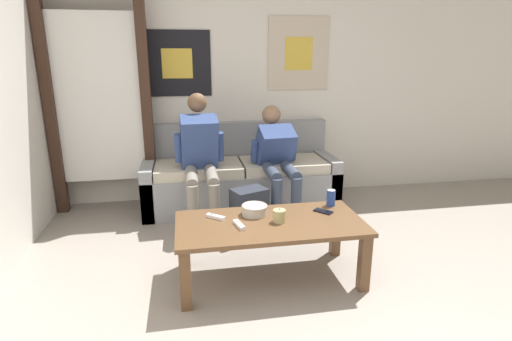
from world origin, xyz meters
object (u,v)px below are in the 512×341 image
Objects in this scene: person_seated_teen at (277,158)px; game_controller_near_right at (216,217)px; game_controller_near_left at (239,225)px; backpack at (250,214)px; pillar_candle at (279,216)px; ceramic_bowl at (254,209)px; person_seated_adult at (200,156)px; drink_can_blue at (331,198)px; couch at (240,179)px; cell_phone at (323,211)px; coffee_table at (270,231)px.

game_controller_near_right is at bearing -123.65° from person_seated_teen.
backpack is at bearing 75.26° from game_controller_near_left.
pillar_candle reaches higher than backpack.
person_seated_adult is at bearing 108.86° from ceramic_bowl.
drink_can_blue is at bearing 7.33° from ceramic_bowl.
couch is 1.40m from drink_can_blue.
cell_phone is (-0.10, -0.12, -0.06)m from drink_can_blue.
game_controller_near_left reaches higher than cell_phone.
person_seated_teen reaches higher than coffee_table.
game_controller_near_left is at bearing -126.43° from ceramic_bowl.
game_controller_near_left is (0.20, -1.17, -0.20)m from person_seated_adult.
backpack is 4.37× the size of pillar_candle.
couch is 1.65× the size of person_seated_adult.
drink_can_blue reaches higher than backpack.
couch reaches higher than game_controller_near_right.
drink_can_blue is (0.61, 0.08, 0.02)m from ceramic_bowl.
person_seated_teen is at bearing 102.32° from drink_can_blue.
game_controller_near_left is at bearing -169.44° from coffee_table.
game_controller_near_right is at bearing -105.00° from couch.
game_controller_near_right is (-0.43, 0.14, -0.03)m from pillar_candle.
game_controller_near_left is (-0.14, -0.19, -0.03)m from ceramic_bowl.
person_seated_adult reaches higher than backpack.
person_seated_adult is 2.75× the size of backpack.
game_controller_near_right is (-0.89, -0.10, -0.05)m from drink_can_blue.
game_controller_near_left and game_controller_near_right have the same top height.
coffee_table is 0.40m from game_controller_near_right.
game_controller_near_left is at bearing -49.06° from game_controller_near_right.
person_seated_teen is at bearing 68.17° from ceramic_bowl.
couch is 1.38m from ceramic_bowl.
person_seated_teen is at bearing 95.54° from cell_phone.
game_controller_near_left reaches higher than backpack.
couch is 1.44m from game_controller_near_right.
ceramic_bowl is at bearing 4.57° from game_controller_near_right.
couch is at bearing 106.52° from cell_phone.
pillar_candle is (0.14, -0.16, 0.00)m from ceramic_bowl.
person_seated_adult is at bearing 112.79° from pillar_candle.
person_seated_adult reaches higher than person_seated_teen.
backpack is 0.79m from cell_phone.
person_seated_adult is 1.32m from drink_can_blue.
drink_can_blue is at bearing -43.87° from person_seated_adult.
game_controller_near_left is 1.13× the size of game_controller_near_right.
game_controller_near_left is at bearing -167.16° from cell_phone.
pillar_candle is at bearing -67.21° from person_seated_adult.
backpack is at bearing 59.83° from game_controller_near_right.
couch is at bearing 87.86° from backpack.
pillar_candle is 0.38m from cell_phone.
pillar_candle reaches higher than ceramic_bowl.
pillar_candle is 0.45m from game_controller_near_right.
game_controller_near_right is at bearing 130.94° from game_controller_near_left.
coffee_table is at bearing -165.97° from cell_phone.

